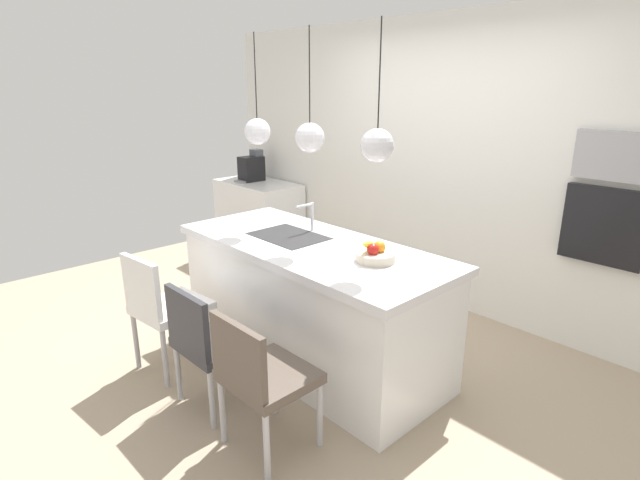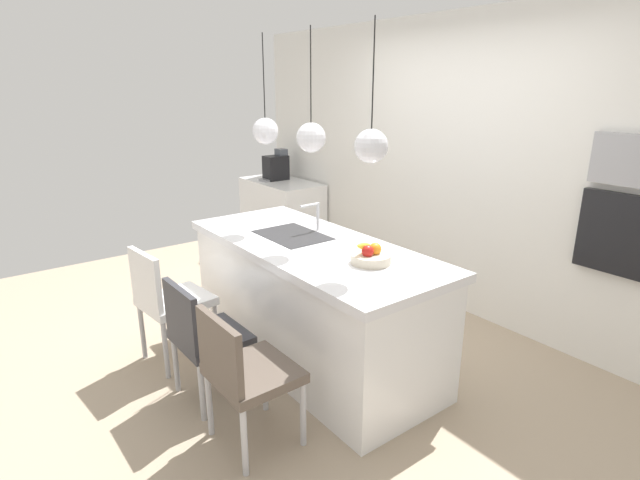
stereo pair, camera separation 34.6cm
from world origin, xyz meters
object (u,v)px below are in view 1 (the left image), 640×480
at_px(microwave, 617,156).
at_px(oven, 604,226).
at_px(chair_middle, 208,340).
at_px(chair_near, 163,305).
at_px(fruit_bowl, 375,254).
at_px(coffee_machine, 252,168).
at_px(chair_far, 260,374).

distance_m(microwave, oven, 0.50).
height_order(microwave, chair_middle, microwave).
distance_m(oven, chair_near, 3.21).
bearing_deg(fruit_bowl, oven, 60.82).
bearing_deg(coffee_machine, chair_near, -48.22).
distance_m(microwave, chair_near, 3.32).
relative_size(microwave, chair_near, 0.60).
bearing_deg(oven, fruit_bowl, -119.18).
bearing_deg(chair_middle, microwave, 60.33).
bearing_deg(chair_near, oven, 51.06).
height_order(oven, chair_near, oven).
bearing_deg(coffee_machine, microwave, 4.33).
height_order(oven, chair_middle, oven).
bearing_deg(chair_far, fruit_bowl, 90.26).
relative_size(fruit_bowl, coffee_machine, 0.68).
xyz_separation_m(fruit_bowl, coffee_machine, (-3.07, 1.22, 0.05)).
bearing_deg(chair_middle, oven, 60.33).
relative_size(coffee_machine, chair_middle, 0.46).
height_order(microwave, chair_near, microwave).
distance_m(chair_middle, chair_far, 0.55).
bearing_deg(fruit_bowl, chair_near, -140.46).
distance_m(fruit_bowl, oven, 1.74).
bearing_deg(chair_near, coffee_machine, 131.78).
height_order(chair_middle, chair_far, chair_far).
xyz_separation_m(fruit_bowl, chair_middle, (-0.55, -0.94, -0.49)).
relative_size(oven, chair_near, 0.62).
xyz_separation_m(coffee_machine, chair_near, (1.93, -2.16, -0.50)).
bearing_deg(oven, chair_far, -108.97).
height_order(fruit_bowl, chair_middle, fruit_bowl).
bearing_deg(chair_middle, chair_far, -0.10).
distance_m(chair_near, chair_far, 1.14).
bearing_deg(microwave, oven, 0.00).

